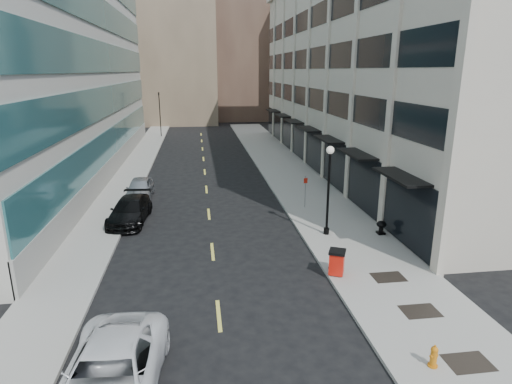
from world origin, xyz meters
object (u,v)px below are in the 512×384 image
object	(u,v)px
trash_bin	(337,261)
lamppost	(329,182)
car_white_van	(110,377)
sign_post	(305,187)
fire_hydrant	(434,356)
traffic_signal	(159,95)
car_silver_sedan	(140,188)
car_black_pickup	(130,210)
urn_planter	(381,226)

from	to	relation	value
trash_bin	lamppost	world-z (taller)	lamppost
car_white_van	sign_post	world-z (taller)	sign_post
car_white_van	sign_post	bearing A→B (deg)	62.49
lamppost	fire_hydrant	bearing A→B (deg)	-90.00
traffic_signal	sign_post	xyz separation A→B (m)	(11.90, -33.88, -4.16)
car_silver_sedan	lamppost	size ratio (longest dim) A/B	0.86
traffic_signal	car_white_van	bearing A→B (deg)	-87.36
fire_hydrant	sign_post	world-z (taller)	sign_post
trash_bin	sign_post	distance (m)	9.79
traffic_signal	fire_hydrant	bearing A→B (deg)	-76.61
sign_post	car_black_pickup	bearing A→B (deg)	173.37
car_black_pickup	traffic_signal	bearing A→B (deg)	95.91
car_white_van	lamppost	bearing A→B (deg)	52.66
urn_planter	lamppost	bearing A→B (deg)	172.53
car_black_pickup	trash_bin	bearing A→B (deg)	-35.96
car_black_pickup	sign_post	bearing A→B (deg)	9.55
car_white_van	urn_planter	bearing A→B (deg)	43.81
car_black_pickup	fire_hydrant	world-z (taller)	car_black_pickup
car_white_van	fire_hydrant	distance (m)	9.60
car_white_van	urn_planter	world-z (taller)	car_white_van
car_white_van	sign_post	distance (m)	18.74
urn_planter	car_white_van	bearing A→B (deg)	-139.53
car_silver_sedan	sign_post	bearing A→B (deg)	-19.44
traffic_signal	fire_hydrant	size ratio (longest dim) A/B	9.34
sign_post	urn_planter	distance (m)	6.18
trash_bin	lamppost	size ratio (longest dim) A/B	0.23
car_black_pickup	urn_planter	size ratio (longest dim) A/B	6.70
trash_bin	urn_planter	world-z (taller)	trash_bin
car_black_pickup	sign_post	xyz separation A→B (m)	(11.19, 0.94, 0.82)
lamppost	car_white_van	bearing A→B (deg)	-130.67
car_black_pickup	urn_planter	xyz separation A→B (m)	(14.22, -4.36, -0.13)
traffic_signal	urn_planter	xyz separation A→B (m)	(14.93, -39.18, -5.11)
car_white_van	trash_bin	size ratio (longest dim) A/B	5.03
car_black_pickup	fire_hydrant	size ratio (longest dim) A/B	6.78
lamppost	car_black_pickup	bearing A→B (deg)	160.51
urn_planter	sign_post	bearing A→B (deg)	119.76
fire_hydrant	lamppost	bearing A→B (deg)	74.35
car_black_pickup	fire_hydrant	bearing A→B (deg)	-48.85
trash_bin	car_white_van	bearing A→B (deg)	-118.53
car_black_pickup	sign_post	size ratio (longest dim) A/B	2.36
fire_hydrant	urn_planter	distance (m)	11.24
car_white_van	trash_bin	distance (m)	10.70
trash_bin	car_silver_sedan	bearing A→B (deg)	151.36
lamppost	car_silver_sedan	bearing A→B (deg)	141.13
lamppost	urn_planter	size ratio (longest dim) A/B	6.72
traffic_signal	car_silver_sedan	size ratio (longest dim) A/B	1.60
traffic_signal	trash_bin	xyz separation A→B (m)	(10.90, -43.59, -4.95)
car_black_pickup	lamppost	bearing A→B (deg)	-14.75
trash_bin	urn_planter	xyz separation A→B (m)	(4.03, 4.41, -0.16)
car_white_van	car_black_pickup	size ratio (longest dim) A/B	1.15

